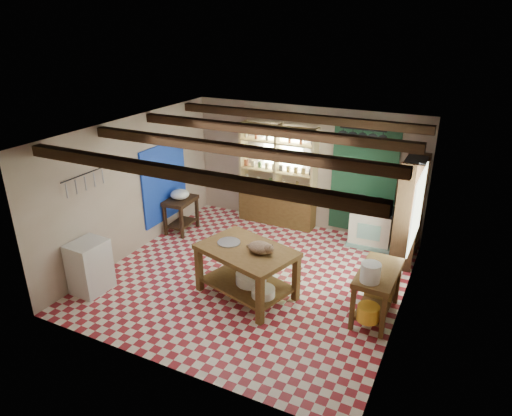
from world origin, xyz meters
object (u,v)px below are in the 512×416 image
at_px(stove, 371,227).
at_px(cat, 260,248).
at_px(work_table, 247,272).
at_px(right_counter, 376,293).
at_px(white_cabinet, 90,267).
at_px(prep_table, 181,215).

bearing_deg(stove, cat, -115.42).
relative_size(work_table, stove, 1.85).
bearing_deg(cat, work_table, -178.69).
height_order(stove, right_counter, stove).
relative_size(stove, white_cabinet, 0.92).
distance_m(white_cabinet, right_counter, 4.61).
bearing_deg(stove, white_cabinet, -138.09).
relative_size(white_cabinet, right_counter, 0.81).
xyz_separation_m(stove, prep_table, (-3.77, -1.12, -0.03)).
xyz_separation_m(white_cabinet, right_counter, (4.40, 1.38, -0.05)).
height_order(work_table, stove, work_table).
bearing_deg(white_cabinet, prep_table, 91.85).
distance_m(stove, right_counter, 2.40).
relative_size(right_counter, cat, 2.76).
distance_m(prep_table, white_cabinet, 2.58).
height_order(white_cabinet, cat, cat).
distance_m(prep_table, right_counter, 4.54).
bearing_deg(right_counter, prep_table, 165.77).
bearing_deg(white_cabinet, work_table, 25.44).
distance_m(work_table, right_counter, 2.05).
distance_m(work_table, stove, 3.02).
height_order(stove, prep_table, stove).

